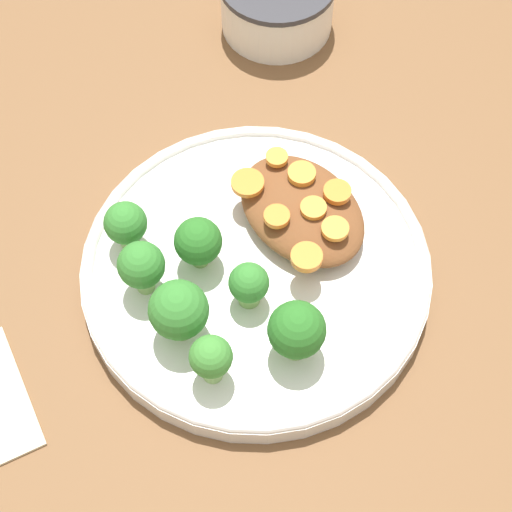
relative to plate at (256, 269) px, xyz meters
The scene contains 19 objects.
ground_plane 0.01m from the plate, ahead, with size 4.00×4.00×0.00m, color brown.
plate is the anchor object (origin of this frame).
dip_bowl 0.30m from the plate, 41.37° to the right, with size 0.11×0.11×0.06m.
stew_mound 0.06m from the plate, 77.85° to the right, with size 0.12×0.09×0.03m, color brown.
broccoli_floret_0 0.09m from the plate, 164.57° to the left, with size 0.04×0.04×0.06m.
broccoli_floret_1 0.06m from the plate, 47.55° to the left, with size 0.04×0.04×0.05m.
broccoli_floret_2 0.09m from the plate, 98.48° to the left, with size 0.05×0.05×0.06m.
broccoli_floret_3 0.11m from the plate, 41.21° to the left, with size 0.04×0.04×0.05m.
broccoli_floret_4 0.05m from the plate, 132.74° to the left, with size 0.03×0.03×0.04m.
broccoli_floret_5 0.11m from the plate, 123.82° to the left, with size 0.03×0.03×0.05m.
broccoli_floret_6 0.10m from the plate, 65.44° to the left, with size 0.04×0.04×0.05m.
carrot_slice_0 0.09m from the plate, 66.11° to the right, with size 0.02×0.02×0.01m, color orange.
carrot_slice_1 0.08m from the plate, 113.46° to the right, with size 0.02×0.02×0.00m, color orange.
carrot_slice_2 0.05m from the plate, 68.98° to the right, with size 0.02×0.02×0.01m, color orange.
carrot_slice_3 0.07m from the plate, 30.69° to the right, with size 0.03×0.03×0.00m, color orange.
carrot_slice_4 0.09m from the plate, 93.12° to the right, with size 0.02×0.02×0.01m, color orange.
carrot_slice_5 0.06m from the plate, 143.27° to the right, with size 0.03×0.03×0.01m, color orange.
carrot_slice_6 0.07m from the plate, 91.46° to the right, with size 0.02×0.02×0.00m, color orange.
carrot_slice_7 0.10m from the plate, 48.75° to the right, with size 0.02×0.02×0.00m, color orange.
Camera 1 is at (-0.28, 0.21, 0.63)m, focal length 60.00 mm.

